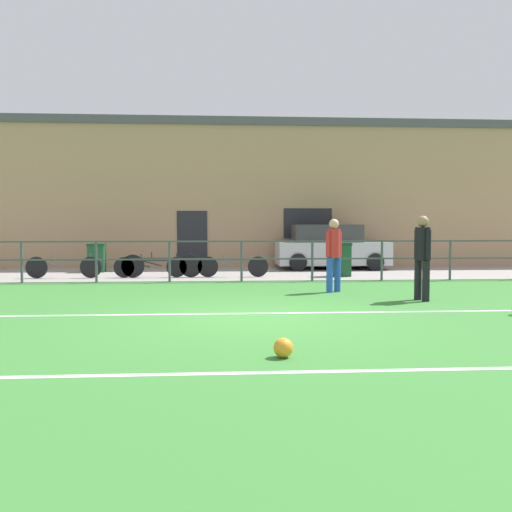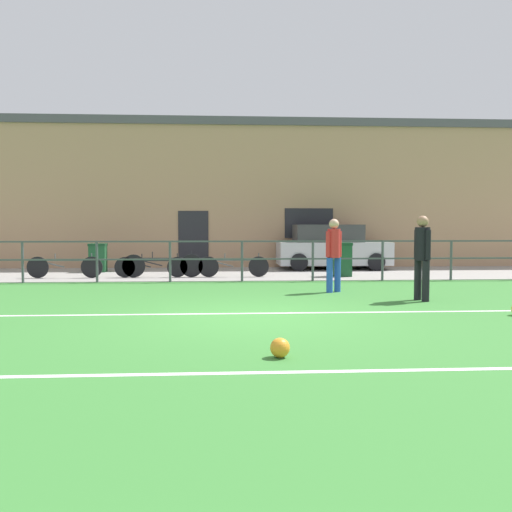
{
  "view_description": "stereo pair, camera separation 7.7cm",
  "coord_description": "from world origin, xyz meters",
  "px_view_note": "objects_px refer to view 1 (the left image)",
  "views": [
    {
      "loc": [
        -0.66,
        -9.49,
        1.58
      ],
      "look_at": [
        0.25,
        3.69,
        0.84
      ],
      "focal_mm": 38.98,
      "sensor_mm": 36.0,
      "label": 1
    },
    {
      "loc": [
        -0.58,
        -9.49,
        1.58
      ],
      "look_at": [
        0.25,
        3.69,
        0.84
      ],
      "focal_mm": 38.98,
      "sensor_mm": 36.0,
      "label": 2
    }
  ],
  "objects_px": {
    "player_goalkeeper": "(422,253)",
    "bicycle_parked_2": "(150,267)",
    "soccer_ball_match": "(283,348)",
    "bicycle_parked_3": "(64,267)",
    "bicycle_parked_1": "(233,266)",
    "bicycle_parked_0": "(162,265)",
    "trash_bin_1": "(341,259)",
    "trash_bin_0": "(97,258)",
    "parked_car_red": "(330,248)",
    "player_striker": "(334,251)"
  },
  "relations": [
    {
      "from": "soccer_ball_match",
      "to": "trash_bin_0",
      "type": "relative_size",
      "value": 0.25
    },
    {
      "from": "bicycle_parked_1",
      "to": "bicycle_parked_3",
      "type": "relative_size",
      "value": 0.97
    },
    {
      "from": "soccer_ball_match",
      "to": "bicycle_parked_3",
      "type": "distance_m",
      "value": 11.46
    },
    {
      "from": "player_striker",
      "to": "parked_car_red",
      "type": "height_order",
      "value": "player_striker"
    },
    {
      "from": "soccer_ball_match",
      "to": "player_striker",
      "type": "bearing_deg",
      "value": 73.02
    },
    {
      "from": "bicycle_parked_0",
      "to": "bicycle_parked_3",
      "type": "height_order",
      "value": "bicycle_parked_0"
    },
    {
      "from": "soccer_ball_match",
      "to": "bicycle_parked_0",
      "type": "xyz_separation_m",
      "value": [
        -2.45,
        10.18,
        0.26
      ]
    },
    {
      "from": "bicycle_parked_3",
      "to": "bicycle_parked_2",
      "type": "bearing_deg",
      "value": 0.69
    },
    {
      "from": "bicycle_parked_2",
      "to": "trash_bin_1",
      "type": "distance_m",
      "value": 5.77
    },
    {
      "from": "player_striker",
      "to": "bicycle_parked_1",
      "type": "xyz_separation_m",
      "value": [
        -2.27,
        3.8,
        -0.64
      ]
    },
    {
      "from": "player_goalkeeper",
      "to": "parked_car_red",
      "type": "xyz_separation_m",
      "value": [
        -0.26,
        8.19,
        -0.24
      ]
    },
    {
      "from": "player_goalkeeper",
      "to": "trash_bin_0",
      "type": "relative_size",
      "value": 1.87
    },
    {
      "from": "player_goalkeeper",
      "to": "bicycle_parked_1",
      "type": "relative_size",
      "value": 0.83
    },
    {
      "from": "soccer_ball_match",
      "to": "trash_bin_0",
      "type": "bearing_deg",
      "value": 111.38
    },
    {
      "from": "soccer_ball_match",
      "to": "player_goalkeeper",
      "type": "bearing_deg",
      "value": 53.96
    },
    {
      "from": "player_goalkeeper",
      "to": "trash_bin_1",
      "type": "xyz_separation_m",
      "value": [
        -0.51,
        5.4,
        -0.47
      ]
    },
    {
      "from": "bicycle_parked_0",
      "to": "bicycle_parked_1",
      "type": "relative_size",
      "value": 1.13
    },
    {
      "from": "bicycle_parked_1",
      "to": "parked_car_red",
      "type": "bearing_deg",
      "value": 38.26
    },
    {
      "from": "bicycle_parked_3",
      "to": "trash_bin_0",
      "type": "distance_m",
      "value": 2.18
    },
    {
      "from": "trash_bin_0",
      "to": "trash_bin_1",
      "type": "height_order",
      "value": "trash_bin_1"
    },
    {
      "from": "soccer_ball_match",
      "to": "parked_car_red",
      "type": "bearing_deg",
      "value": 76.06
    },
    {
      "from": "bicycle_parked_3",
      "to": "trash_bin_1",
      "type": "relative_size",
      "value": 2.14
    },
    {
      "from": "bicycle_parked_0",
      "to": "trash_bin_1",
      "type": "height_order",
      "value": "trash_bin_1"
    },
    {
      "from": "bicycle_parked_3",
      "to": "bicycle_parked_0",
      "type": "bearing_deg",
      "value": 0.61
    },
    {
      "from": "parked_car_red",
      "to": "trash_bin_0",
      "type": "height_order",
      "value": "parked_car_red"
    },
    {
      "from": "bicycle_parked_1",
      "to": "trash_bin_1",
      "type": "height_order",
      "value": "trash_bin_1"
    },
    {
      "from": "player_goalkeeper",
      "to": "bicycle_parked_2",
      "type": "bearing_deg",
      "value": -147.33
    },
    {
      "from": "trash_bin_1",
      "to": "bicycle_parked_1",
      "type": "bearing_deg",
      "value": -179.88
    },
    {
      "from": "player_striker",
      "to": "bicycle_parked_2",
      "type": "distance_m",
      "value": 6.11
    },
    {
      "from": "player_goalkeeper",
      "to": "bicycle_parked_0",
      "type": "bearing_deg",
      "value": -148.91
    },
    {
      "from": "player_goalkeeper",
      "to": "bicycle_parked_3",
      "type": "bearing_deg",
      "value": -138.02
    },
    {
      "from": "player_goalkeeper",
      "to": "player_striker",
      "type": "height_order",
      "value": "player_goalkeeper"
    },
    {
      "from": "player_striker",
      "to": "trash_bin_0",
      "type": "bearing_deg",
      "value": -73.36
    },
    {
      "from": "parked_car_red",
      "to": "player_goalkeeper",
      "type": "bearing_deg",
      "value": -88.16
    },
    {
      "from": "player_goalkeeper",
      "to": "player_striker",
      "type": "relative_size",
      "value": 1.03
    },
    {
      "from": "player_striker",
      "to": "bicycle_parked_1",
      "type": "bearing_deg",
      "value": -91.41
    },
    {
      "from": "bicycle_parked_0",
      "to": "bicycle_parked_2",
      "type": "xyz_separation_m",
      "value": [
        -0.34,
        -0.0,
        -0.04
      ]
    },
    {
      "from": "bicycle_parked_1",
      "to": "bicycle_parked_2",
      "type": "height_order",
      "value": "bicycle_parked_1"
    },
    {
      "from": "parked_car_red",
      "to": "bicycle_parked_0",
      "type": "height_order",
      "value": "parked_car_red"
    },
    {
      "from": "trash_bin_0",
      "to": "trash_bin_1",
      "type": "xyz_separation_m",
      "value": [
        7.78,
        -2.08,
        0.04
      ]
    },
    {
      "from": "soccer_ball_match",
      "to": "trash_bin_1",
      "type": "relative_size",
      "value": 0.23
    },
    {
      "from": "bicycle_parked_0",
      "to": "bicycle_parked_1",
      "type": "distance_m",
      "value": 2.13
    },
    {
      "from": "player_striker",
      "to": "bicycle_parked_3",
      "type": "relative_size",
      "value": 0.78
    },
    {
      "from": "player_striker",
      "to": "soccer_ball_match",
      "type": "bearing_deg",
      "value": 40.74
    },
    {
      "from": "bicycle_parked_2",
      "to": "player_striker",
      "type": "bearing_deg",
      "value": -38.73
    },
    {
      "from": "player_goalkeeper",
      "to": "bicycle_parked_3",
      "type": "distance_m",
      "value": 10.32
    },
    {
      "from": "parked_car_red",
      "to": "bicycle_parked_1",
      "type": "distance_m",
      "value": 4.54
    },
    {
      "from": "bicycle_parked_0",
      "to": "bicycle_parked_3",
      "type": "relative_size",
      "value": 1.09
    },
    {
      "from": "soccer_ball_match",
      "to": "bicycle_parked_3",
      "type": "height_order",
      "value": "bicycle_parked_3"
    },
    {
      "from": "bicycle_parked_0",
      "to": "trash_bin_1",
      "type": "xyz_separation_m",
      "value": [
        5.42,
        0.01,
        0.16
      ]
    }
  ]
}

